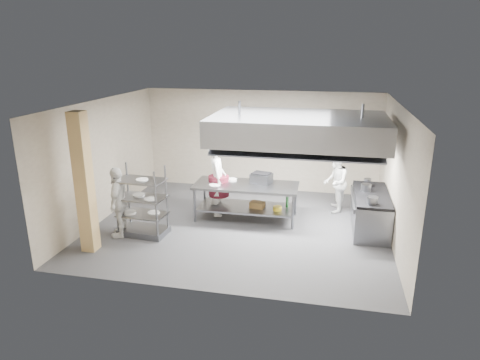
% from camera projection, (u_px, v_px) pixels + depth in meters
% --- Properties ---
extents(floor, '(7.00, 7.00, 0.00)m').
position_uv_depth(floor, '(240.00, 226.00, 10.49)').
color(floor, '#2F2F31').
rests_on(floor, ground).
extents(ceiling, '(7.00, 7.00, 0.00)m').
position_uv_depth(ceiling, '(240.00, 103.00, 9.60)').
color(ceiling, silver).
rests_on(ceiling, wall_back).
extents(wall_back, '(7.00, 0.00, 7.00)m').
position_uv_depth(wall_back, '(261.00, 141.00, 12.85)').
color(wall_back, '#A0927F').
rests_on(wall_back, ground).
extents(wall_left, '(0.00, 6.00, 6.00)m').
position_uv_depth(wall_left, '(104.00, 159.00, 10.74)').
color(wall_left, '#A0927F').
rests_on(wall_left, ground).
extents(wall_right, '(0.00, 6.00, 6.00)m').
position_uv_depth(wall_right, '(396.00, 176.00, 9.35)').
color(wall_right, '#A0927F').
rests_on(wall_right, ground).
extents(column, '(0.30, 0.30, 3.00)m').
position_uv_depth(column, '(84.00, 184.00, 8.85)').
color(column, tan).
rests_on(column, floor).
extents(exhaust_hood, '(4.00, 2.50, 0.60)m').
position_uv_depth(exhaust_hood, '(298.00, 128.00, 9.89)').
color(exhaust_hood, gray).
rests_on(exhaust_hood, ceiling).
extents(hood_strip_a, '(1.60, 0.12, 0.04)m').
position_uv_depth(hood_strip_a, '(260.00, 140.00, 10.17)').
color(hood_strip_a, white).
rests_on(hood_strip_a, exhaust_hood).
extents(hood_strip_b, '(1.60, 0.12, 0.04)m').
position_uv_depth(hood_strip_b, '(337.00, 144.00, 9.81)').
color(hood_strip_b, white).
rests_on(hood_strip_b, exhaust_hood).
extents(wall_shelf, '(1.50, 0.28, 0.04)m').
position_uv_depth(wall_shelf, '(321.00, 145.00, 12.34)').
color(wall_shelf, gray).
rests_on(wall_shelf, wall_back).
extents(island, '(2.62, 1.13, 0.91)m').
position_uv_depth(island, '(246.00, 201.00, 10.84)').
color(island, gray).
rests_on(island, floor).
extents(island_worktop, '(2.62, 1.13, 0.06)m').
position_uv_depth(island_worktop, '(246.00, 186.00, 10.72)').
color(island_worktop, gray).
rests_on(island_worktop, island).
extents(island_undershelf, '(2.41, 1.02, 0.04)m').
position_uv_depth(island_undershelf, '(246.00, 207.00, 10.89)').
color(island_undershelf, slate).
rests_on(island_undershelf, island).
extents(pass_rack, '(1.14, 0.71, 1.64)m').
position_uv_depth(pass_rack, '(142.00, 201.00, 9.81)').
color(pass_rack, slate).
rests_on(pass_rack, floor).
extents(cooking_range, '(0.80, 2.00, 0.84)m').
position_uv_depth(cooking_range, '(370.00, 212.00, 10.22)').
color(cooking_range, gray).
rests_on(cooking_range, floor).
extents(range_top, '(0.78, 1.96, 0.06)m').
position_uv_depth(range_top, '(372.00, 195.00, 10.08)').
color(range_top, black).
rests_on(range_top, cooking_range).
extents(chef_head, '(0.60, 0.78, 1.89)m').
position_uv_depth(chef_head, '(217.00, 179.00, 11.00)').
color(chef_head, white).
rests_on(chef_head, floor).
extents(chef_line, '(0.66, 0.82, 1.63)m').
position_uv_depth(chef_line, '(335.00, 182.00, 11.20)').
color(chef_line, silver).
rests_on(chef_line, floor).
extents(chef_plating, '(0.57, 1.03, 1.65)m').
position_uv_depth(chef_plating, '(119.00, 202.00, 9.75)').
color(chef_plating, white).
rests_on(chef_plating, floor).
extents(griddle, '(0.58, 0.50, 0.24)m').
position_uv_depth(griddle, '(261.00, 178.00, 10.80)').
color(griddle, slate).
rests_on(griddle, island_worktop).
extents(wicker_basket, '(0.40, 0.31, 0.15)m').
position_uv_depth(wicker_basket, '(257.00, 205.00, 10.79)').
color(wicker_basket, olive).
rests_on(wicker_basket, island_undershelf).
extents(stockpot, '(0.24, 0.24, 0.17)m').
position_uv_depth(stockpot, '(366.00, 187.00, 10.24)').
color(stockpot, gray).
rests_on(stockpot, range_top).
extents(plate_stack, '(0.28, 0.28, 0.05)m').
position_uv_depth(plate_stack, '(143.00, 213.00, 9.90)').
color(plate_stack, silver).
rests_on(plate_stack, pass_rack).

